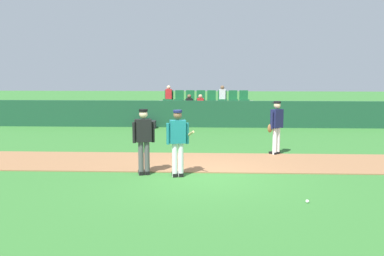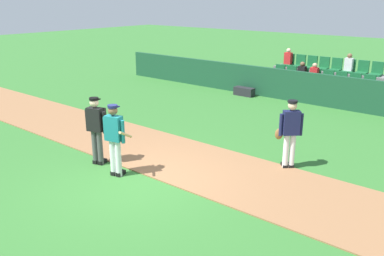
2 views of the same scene
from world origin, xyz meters
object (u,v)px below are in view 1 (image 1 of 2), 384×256
batter_teal_jersey (178,140)px  umpire_home_plate (144,138)px  runner_navy_jersey (276,126)px  baseball (307,201)px  equipment_bag (146,124)px

batter_teal_jersey → umpire_home_plate: (-0.93, 0.19, 0.03)m
batter_teal_jersey → runner_navy_jersey: 4.24m
umpire_home_plate → runner_navy_jersey: (3.90, 2.83, -0.04)m
runner_navy_jersey → umpire_home_plate: bearing=-144.0°
umpire_home_plate → batter_teal_jersey: bearing=-11.7°
batter_teal_jersey → baseball: bearing=-36.2°
umpire_home_plate → baseball: (3.84, -2.32, -0.96)m
batter_teal_jersey → umpire_home_plate: same height
umpire_home_plate → equipment_bag: umpire_home_plate is taller
umpire_home_plate → equipment_bag: size_ratio=1.96×
batter_teal_jersey → runner_navy_jersey: same height
equipment_bag → baseball: bearing=-65.6°
batter_teal_jersey → equipment_bag: size_ratio=1.96×
umpire_home_plate → equipment_bag: 9.01m
batter_teal_jersey → equipment_bag: batter_teal_jersey is taller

